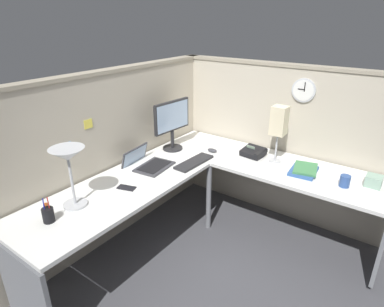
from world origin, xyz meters
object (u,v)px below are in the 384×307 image
computer_mouse (212,150)px  desk_lamp_paper (279,122)px  monitor (172,122)px  tissue_box (374,181)px  wall_clock (304,90)px  pen_cup (48,215)px  keyboard (194,162)px  coffee_mug (345,181)px  book_stack (304,170)px  cell_phone (127,188)px  office_phone (254,152)px  laptop (146,163)px  desk_lamp_dome (68,159)px

computer_mouse → desk_lamp_paper: 0.72m
monitor → computer_mouse: bearing=-64.9°
tissue_box → wall_clock: 0.98m
computer_mouse → pen_cup: (-1.64, 0.24, 0.04)m
keyboard → coffee_mug: size_ratio=4.48×
pen_cup → book_stack: pen_cup is taller
cell_phone → wall_clock: bearing=-47.2°
office_phone → coffee_mug: size_ratio=2.34×
laptop → book_stack: laptop is taller
desk_lamp_dome → tissue_box: size_ratio=3.71×
monitor → book_stack: (0.26, -1.26, -0.27)m
desk_lamp_dome → desk_lamp_paper: bearing=-29.0°
desk_lamp_dome → pen_cup: bearing=-172.3°
pen_cup → wall_clock: bearing=-24.1°
office_phone → tissue_box: size_ratio=1.87×
desk_lamp_paper → tissue_box: bearing=-89.1°
pen_cup → tissue_box: size_ratio=1.50×
keyboard → computer_mouse: computer_mouse is taller
monitor → coffee_mug: monitor is taller
cell_phone → coffee_mug: size_ratio=1.50×
book_stack → desk_lamp_paper: bearing=78.0°
computer_mouse → pen_cup: pen_cup is taller
computer_mouse → cell_phone: (-1.03, 0.15, -0.01)m
tissue_box → monitor: bearing=100.5°
desk_lamp_dome → office_phone: size_ratio=1.98×
laptop → keyboard: laptop is taller
laptop → desk_lamp_paper: (0.77, -0.92, 0.36)m
laptop → book_stack: (0.71, -1.22, -0.00)m
pen_cup → book_stack: size_ratio=0.58×
computer_mouse → tissue_box: 1.43m
laptop → wall_clock: bearing=-43.8°
keyboard → office_phone: bearing=-35.8°
pen_cup → tissue_box: 2.45m
wall_clock → coffee_mug: bearing=-127.6°
office_phone → desk_lamp_paper: 0.41m
desk_lamp_paper → book_stack: bearing=-102.0°
desk_lamp_dome → office_phone: 1.72m
monitor → keyboard: monitor is taller
book_stack → coffee_mug: coffee_mug is taller
pen_cup → desk_lamp_paper: desk_lamp_paper is taller
computer_mouse → office_phone: (0.15, -0.38, 0.02)m
monitor → cell_phone: monitor is taller
office_phone → tissue_box: 1.04m
keyboard → cell_phone: keyboard is taller
coffee_mug → wall_clock: bearing=52.4°
tissue_box → wall_clock: bearing=69.2°
desk_lamp_dome → cell_phone: bearing=-16.7°
book_stack → pen_cup: bearing=146.7°
cell_phone → wall_clock: 1.80m
wall_clock → office_phone: bearing=133.0°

